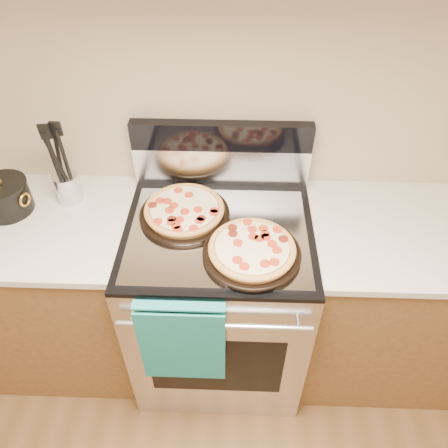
{
  "coord_description": "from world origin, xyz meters",
  "views": [
    {
      "loc": [
        0.07,
        0.39,
        2.12
      ],
      "look_at": [
        0.03,
        1.55,
        1.04
      ],
      "focal_mm": 35.0,
      "sensor_mm": 36.0,
      "label": 1
    }
  ],
  "objects_px": {
    "pepperoni_pizza_back": "(184,211)",
    "pepperoni_pizza_front": "(252,250)",
    "range_body": "(219,301)",
    "utensil_crock": "(68,188)",
    "saucepan": "(5,198)"
  },
  "relations": [
    {
      "from": "pepperoni_pizza_back",
      "to": "pepperoni_pizza_front",
      "type": "xyz_separation_m",
      "value": [
        0.27,
        -0.21,
        -0.0
      ]
    },
    {
      "from": "range_body",
      "to": "utensil_crock",
      "type": "bearing_deg",
      "value": 164.99
    },
    {
      "from": "range_body",
      "to": "pepperoni_pizza_back",
      "type": "xyz_separation_m",
      "value": [
        -0.14,
        0.07,
        0.5
      ]
    },
    {
      "from": "saucepan",
      "to": "pepperoni_pizza_front",
      "type": "bearing_deg",
      "value": -13.3
    },
    {
      "from": "pepperoni_pizza_front",
      "to": "utensil_crock",
      "type": "xyz_separation_m",
      "value": [
        -0.78,
        0.32,
        0.02
      ]
    },
    {
      "from": "pepperoni_pizza_front",
      "to": "utensil_crock",
      "type": "distance_m",
      "value": 0.84
    },
    {
      "from": "utensil_crock",
      "to": "saucepan",
      "type": "bearing_deg",
      "value": -162.86
    },
    {
      "from": "utensil_crock",
      "to": "pepperoni_pizza_back",
      "type": "bearing_deg",
      "value": -11.6
    },
    {
      "from": "range_body",
      "to": "pepperoni_pizza_back",
      "type": "relative_size",
      "value": 2.47
    },
    {
      "from": "range_body",
      "to": "pepperoni_pizza_back",
      "type": "distance_m",
      "value": 0.53
    },
    {
      "from": "pepperoni_pizza_front",
      "to": "saucepan",
      "type": "distance_m",
      "value": 1.05
    },
    {
      "from": "range_body",
      "to": "saucepan",
      "type": "relative_size",
      "value": 4.41
    },
    {
      "from": "pepperoni_pizza_back",
      "to": "pepperoni_pizza_front",
      "type": "distance_m",
      "value": 0.35
    },
    {
      "from": "pepperoni_pizza_back",
      "to": "utensil_crock",
      "type": "relative_size",
      "value": 2.8
    },
    {
      "from": "pepperoni_pizza_front",
      "to": "saucepan",
      "type": "height_order",
      "value": "saucepan"
    }
  ]
}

